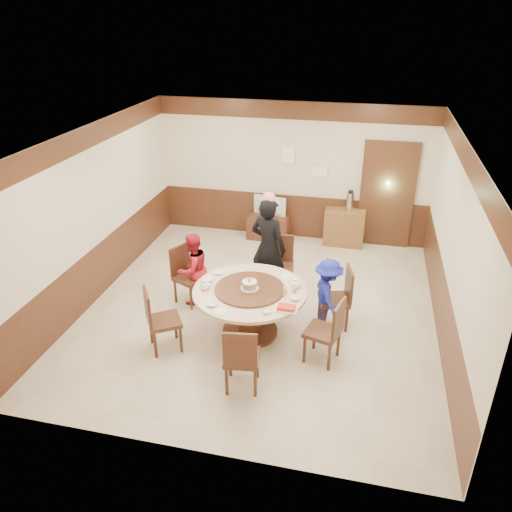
% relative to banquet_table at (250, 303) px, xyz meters
% --- Properties ---
extents(room, '(6.00, 6.04, 2.84)m').
position_rel_banquet_table_xyz_m(room, '(0.02, 0.70, 0.55)').
color(room, beige).
rests_on(room, ground).
extents(banquet_table, '(1.66, 1.66, 0.78)m').
position_rel_banquet_table_xyz_m(banquet_table, '(0.00, 0.00, 0.00)').
color(banquet_table, '#432315').
rests_on(banquet_table, ground).
extents(chair_0, '(0.54, 0.54, 0.97)m').
position_rel_banquet_table_xyz_m(chair_0, '(1.21, 0.49, -0.23)').
color(chair_0, '#432315').
rests_on(chair_0, ground).
extents(chair_1, '(0.50, 0.51, 0.97)m').
position_rel_banquet_table_xyz_m(chair_1, '(0.21, 1.33, -0.23)').
color(chair_1, '#432315').
rests_on(chair_1, ground).
extents(chair_2, '(0.59, 0.58, 0.97)m').
position_rel_banquet_table_xyz_m(chair_2, '(-1.18, 0.66, -0.23)').
color(chair_2, '#432315').
rests_on(chair_2, ground).
extents(chair_3, '(0.61, 0.61, 0.97)m').
position_rel_banquet_table_xyz_m(chair_3, '(-1.11, -0.63, -0.23)').
color(chair_3, '#432315').
rests_on(chair_3, ground).
extents(chair_4, '(0.50, 0.51, 0.97)m').
position_rel_banquet_table_xyz_m(chair_4, '(0.18, -1.18, -0.23)').
color(chair_4, '#432315').
rests_on(chair_4, ground).
extents(chair_5, '(0.55, 0.54, 0.97)m').
position_rel_banquet_table_xyz_m(chair_5, '(1.13, -0.39, -0.23)').
color(chair_5, '#432315').
rests_on(chair_5, ground).
extents(person_standing, '(0.74, 0.60, 1.73)m').
position_rel_banquet_table_xyz_m(person_standing, '(0.02, 1.20, 0.33)').
color(person_standing, black).
rests_on(person_standing, ground).
extents(person_red, '(0.70, 0.75, 1.22)m').
position_rel_banquet_table_xyz_m(person_red, '(-1.11, 0.66, 0.08)').
color(person_red, '#AD1726').
rests_on(person_red, ground).
extents(person_blue, '(0.68, 0.85, 1.15)m').
position_rel_banquet_table_xyz_m(person_blue, '(1.09, 0.39, 0.04)').
color(person_blue, '#172098').
rests_on(person_blue, ground).
extents(birthday_cake, '(0.26, 0.26, 0.18)m').
position_rel_banquet_table_xyz_m(birthday_cake, '(0.00, -0.02, 0.31)').
color(birthday_cake, white).
rests_on(birthday_cake, banquet_table).
extents(teapot_left, '(0.17, 0.15, 0.13)m').
position_rel_banquet_table_xyz_m(teapot_left, '(-0.63, -0.13, 0.28)').
color(teapot_left, white).
rests_on(teapot_left, banquet_table).
extents(teapot_right, '(0.17, 0.15, 0.13)m').
position_rel_banquet_table_xyz_m(teapot_right, '(0.64, 0.21, 0.28)').
color(teapot_right, white).
rests_on(teapot_right, banquet_table).
extents(bowl_0, '(0.15, 0.15, 0.04)m').
position_rel_banquet_table_xyz_m(bowl_0, '(-0.58, 0.36, 0.23)').
color(bowl_0, white).
rests_on(bowl_0, banquet_table).
extents(bowl_1, '(0.12, 0.12, 0.04)m').
position_rel_banquet_table_xyz_m(bowl_1, '(0.36, -0.53, 0.24)').
color(bowl_1, white).
rests_on(bowl_1, banquet_table).
extents(bowl_2, '(0.15, 0.15, 0.04)m').
position_rel_banquet_table_xyz_m(bowl_2, '(-0.40, -0.52, 0.24)').
color(bowl_2, white).
rests_on(bowl_2, banquet_table).
extents(bowl_3, '(0.15, 0.15, 0.05)m').
position_rel_banquet_table_xyz_m(bowl_3, '(0.68, -0.12, 0.24)').
color(bowl_3, white).
rests_on(bowl_3, banquet_table).
extents(bowl_4, '(0.16, 0.16, 0.04)m').
position_rel_banquet_table_xyz_m(bowl_4, '(-0.67, 0.12, 0.24)').
color(bowl_4, white).
rests_on(bowl_4, banquet_table).
extents(saucer_near, '(0.18, 0.18, 0.01)m').
position_rel_banquet_table_xyz_m(saucer_near, '(-0.25, -0.65, 0.22)').
color(saucer_near, white).
rests_on(saucer_near, banquet_table).
extents(saucer_far, '(0.18, 0.18, 0.01)m').
position_rel_banquet_table_xyz_m(saucer_far, '(0.45, 0.50, 0.22)').
color(saucer_far, white).
rests_on(saucer_far, banquet_table).
extents(shrimp_platter, '(0.30, 0.20, 0.06)m').
position_rel_banquet_table_xyz_m(shrimp_platter, '(0.61, -0.41, 0.24)').
color(shrimp_platter, white).
rests_on(shrimp_platter, banquet_table).
extents(bottle_0, '(0.06, 0.06, 0.16)m').
position_rel_banquet_table_xyz_m(bottle_0, '(0.53, -0.06, 0.30)').
color(bottle_0, white).
rests_on(bottle_0, banquet_table).
extents(bottle_1, '(0.06, 0.06, 0.16)m').
position_rel_banquet_table_xyz_m(bottle_1, '(0.65, 0.02, 0.30)').
color(bottle_1, white).
rests_on(bottle_1, banquet_table).
extents(tv_stand, '(0.85, 0.45, 0.50)m').
position_rel_banquet_table_xyz_m(tv_stand, '(-0.44, 3.44, -0.28)').
color(tv_stand, '#432315').
rests_on(tv_stand, ground).
extents(television, '(0.71, 0.22, 0.41)m').
position_rel_banquet_table_xyz_m(television, '(-0.44, 3.44, 0.17)').
color(television, '#939396').
rests_on(television, tv_stand).
extents(side_cabinet, '(0.80, 0.40, 0.75)m').
position_rel_banquet_table_xyz_m(side_cabinet, '(1.13, 3.47, -0.16)').
color(side_cabinet, brown).
rests_on(side_cabinet, ground).
extents(thermos, '(0.15, 0.15, 0.38)m').
position_rel_banquet_table_xyz_m(thermos, '(1.21, 3.47, 0.41)').
color(thermos, silver).
rests_on(thermos, side_cabinet).
extents(notice_left, '(0.25, 0.00, 0.35)m').
position_rel_banquet_table_xyz_m(notice_left, '(-0.09, 3.64, 1.22)').
color(notice_left, white).
rests_on(notice_left, room).
extents(notice_right, '(0.30, 0.00, 0.22)m').
position_rel_banquet_table_xyz_m(notice_right, '(0.56, 3.64, 0.92)').
color(notice_right, white).
rests_on(notice_right, room).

